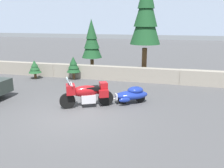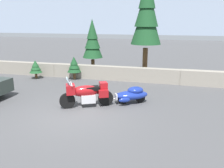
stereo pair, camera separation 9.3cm
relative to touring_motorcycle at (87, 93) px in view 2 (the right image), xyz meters
The scene contains 9 objects.
ground_plane 1.13m from the touring_motorcycle, 95.76° to the right, with size 80.00×80.00×0.00m, color #4C4C4F.
stone_guard_wall 4.95m from the touring_motorcycle, 85.26° to the left, with size 24.00×0.53×0.87m.
distant_ridgeline 95.21m from the touring_motorcycle, 90.06° to the left, with size 240.00×80.00×16.00m, color #99A8BF.
touring_motorcycle is the anchor object (origin of this frame).
car_shaped_trailer 2.03m from the touring_motorcycle, 28.13° to the left, with size 2.11×1.36×0.76m.
pine_tree_tall 7.40m from the touring_motorcycle, 75.29° to the left, with size 1.92×1.92×6.58m.
pine_tree_secondary 6.40m from the touring_motorcycle, 106.94° to the left, with size 1.33×1.33×3.73m.
pine_sapling_near 5.19m from the touring_motorcycle, 119.53° to the left, with size 0.86×0.86×1.45m.
pine_sapling_farther 6.46m from the touring_motorcycle, 141.03° to the left, with size 0.80×0.80×1.18m.
Camera 2 is at (3.65, -8.12, 3.59)m, focal length 38.08 mm.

